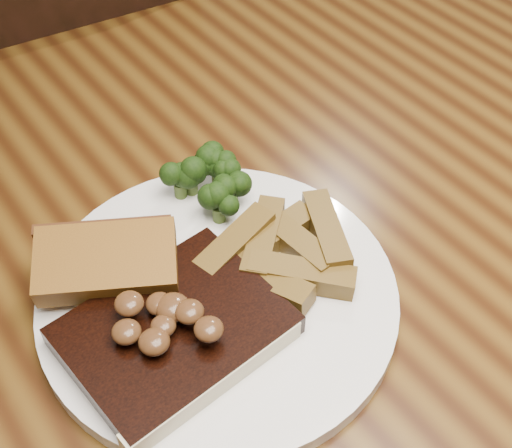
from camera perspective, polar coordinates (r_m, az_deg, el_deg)
The scene contains 9 objects.
dining_table at distance 0.75m, azimuth -0.21°, elevation -5.15°, with size 1.60×0.90×0.75m.
chair_far at distance 1.21m, azimuth -16.72°, elevation 8.36°, with size 0.51×0.51×0.96m.
plate at distance 0.62m, azimuth -3.04°, elevation -5.96°, with size 0.31×0.31×0.01m, color white.
steak at distance 0.58m, azimuth -6.52°, elevation -8.58°, with size 0.17×0.13×0.02m, color black.
steak_bone at distance 0.55m, azimuth -3.30°, elevation -12.73°, with size 0.16×0.02×0.02m, color beige.
mushroom_pile at distance 0.56m, azimuth -6.95°, elevation -6.74°, with size 0.08×0.08×0.03m, color #4E2D18, non-canonical shape.
garlic_bread at distance 0.62m, azimuth -11.59°, elevation -4.17°, with size 0.12×0.06×0.03m, color brown.
potato_wedges at distance 0.63m, azimuth 2.07°, elevation -1.86°, with size 0.12×0.12×0.02m, color brown, non-canonical shape.
broccoli_cluster at distance 0.67m, azimuth -3.45°, elevation 2.42°, with size 0.07×0.07×0.04m, color #1C330B, non-canonical shape.
Camera 1 is at (-0.27, -0.37, 1.25)m, focal length 50.00 mm.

